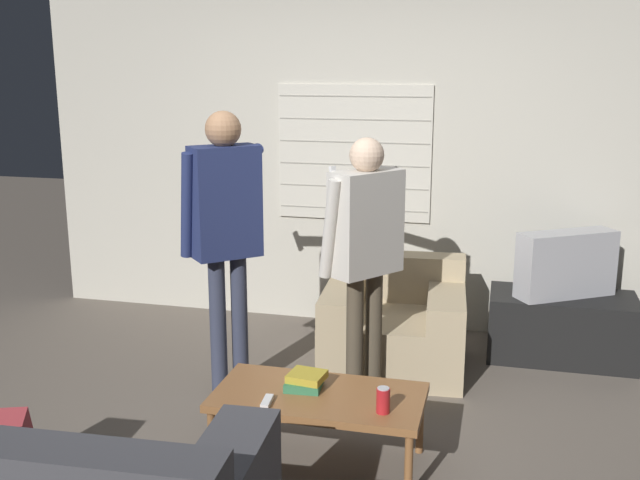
# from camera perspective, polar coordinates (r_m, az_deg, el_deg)

# --- Properties ---
(ground_plane) EXTENTS (16.00, 16.00, 0.00)m
(ground_plane) POSITION_cam_1_polar(r_m,az_deg,el_deg) (4.18, -1.66, -15.28)
(ground_plane) COLOR #665B51
(wall_back) EXTENTS (5.20, 0.08, 2.55)m
(wall_back) POSITION_cam_1_polar(r_m,az_deg,el_deg) (5.70, 3.74, 6.03)
(wall_back) COLOR #BCB7A8
(wall_back) RESTS_ON ground_plane
(armchair_beige) EXTENTS (0.98, 0.89, 0.71)m
(armchair_beige) POSITION_cam_1_polar(r_m,az_deg,el_deg) (5.09, 5.67, -6.43)
(armchair_beige) COLOR tan
(armchair_beige) RESTS_ON ground_plane
(coffee_table) EXTENTS (1.06, 0.54, 0.38)m
(coffee_table) POSITION_cam_1_polar(r_m,az_deg,el_deg) (3.86, -0.09, -12.12)
(coffee_table) COLOR brown
(coffee_table) RESTS_ON ground_plane
(tv_stand) EXTENTS (0.98, 0.50, 0.45)m
(tv_stand) POSITION_cam_1_polar(r_m,az_deg,el_deg) (5.45, 17.90, -6.34)
(tv_stand) COLOR black
(tv_stand) RESTS_ON ground_plane
(tv) EXTENTS (0.68, 0.54, 0.45)m
(tv) POSITION_cam_1_polar(r_m,az_deg,el_deg) (5.32, 18.23, -1.75)
(tv) COLOR #B2B2B7
(tv) RESTS_ON tv_stand
(person_left_standing) EXTENTS (0.48, 0.81, 1.74)m
(person_left_standing) POSITION_cam_1_polar(r_m,az_deg,el_deg) (4.45, -7.25, 1.56)
(person_left_standing) COLOR #33384C
(person_left_standing) RESTS_ON ground_plane
(person_right_standing) EXTENTS (0.55, 0.80, 1.60)m
(person_right_standing) POSITION_cam_1_polar(r_m,az_deg,el_deg) (4.34, 3.39, 0.15)
(person_right_standing) COLOR #4C4233
(person_right_standing) RESTS_ON ground_plane
(book_stack) EXTENTS (0.21, 0.19, 0.08)m
(book_stack) POSITION_cam_1_polar(r_m,az_deg,el_deg) (3.89, -1.13, -10.66)
(book_stack) COLOR #33754C
(book_stack) RESTS_ON coffee_table
(soda_can) EXTENTS (0.07, 0.07, 0.13)m
(soda_can) POSITION_cam_1_polar(r_m,az_deg,el_deg) (3.64, 4.83, -12.07)
(soda_can) COLOR red
(soda_can) RESTS_ON coffee_table
(spare_remote) EXTENTS (0.05, 0.13, 0.02)m
(spare_remote) POSITION_cam_1_polar(r_m,az_deg,el_deg) (3.74, -4.06, -12.18)
(spare_remote) COLOR white
(spare_remote) RESTS_ON coffee_table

